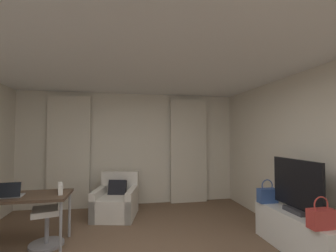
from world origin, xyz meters
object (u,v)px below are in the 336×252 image
object	(u,v)px
tv_console	(299,233)
handbag_primary	(267,195)
desk	(14,200)
desk_chair	(50,218)
armchair	(116,202)
tv_flatscreen	(297,188)
laptop	(9,194)
handbag_secondary	(321,218)

from	to	relation	value
tv_console	handbag_primary	world-z (taller)	handbag_primary
desk	desk_chair	size ratio (longest dim) A/B	1.69
desk_chair	handbag_primary	distance (m)	3.36
armchair	handbag_primary	bearing A→B (deg)	-31.17
tv_flatscreen	handbag_primary	size ratio (longest dim) A/B	2.48
desk	handbag_primary	size ratio (longest dim) A/B	4.03
desk	laptop	size ratio (longest dim) A/B	4.37
armchair	tv_console	world-z (taller)	armchair
handbag_primary	handbag_secondary	distance (m)	1.05
laptop	tv_console	xyz separation A→B (m)	(3.93, -0.79, -0.53)
laptop	tv_console	distance (m)	4.05
laptop	tv_flatscreen	xyz separation A→B (m)	(3.93, -0.77, 0.09)
laptop	handbag_primary	bearing A→B (deg)	-3.82
desk_chair	desk	bearing A→B (deg)	-176.80
desk_chair	armchair	bearing A→B (deg)	49.08
desk	laptop	world-z (taller)	laptop
tv_console	tv_flatscreen	bearing A→B (deg)	90.00
tv_flatscreen	laptop	bearing A→B (deg)	168.86
laptop	handbag_secondary	bearing A→B (deg)	-18.99
desk_chair	tv_console	distance (m)	3.55
desk_chair	tv_console	world-z (taller)	desk_chair
laptop	tv_console	world-z (taller)	laptop
desk_chair	laptop	size ratio (longest dim) A/B	2.59
tv_console	handbag_secondary	distance (m)	0.66
armchair	tv_console	bearing A→B (deg)	-38.38
armchair	tv_flatscreen	size ratio (longest dim) A/B	1.12
armchair	desk	size ratio (longest dim) A/B	0.69
armchair	desk	xyz separation A→B (m)	(-1.40, -1.10, 0.41)
handbag_primary	desk	bearing A→B (deg)	174.74
handbag_primary	laptop	bearing A→B (deg)	176.18
desk	handbag_primary	bearing A→B (deg)	-5.26
tv_flatscreen	handbag_primary	world-z (taller)	tv_flatscreen
desk_chair	handbag_secondary	distance (m)	3.61
tv_flatscreen	handbag_secondary	bearing A→B (deg)	-103.45
desk_chair	handbag_secondary	world-z (taller)	handbag_secondary
handbag_primary	tv_console	bearing A→B (deg)	-78.51
armchair	handbag_primary	world-z (taller)	handbag_primary
tv_console	desk_chair	bearing A→B (deg)	165.14
laptop	handbag_primary	world-z (taller)	laptop
desk	handbag_primary	distance (m)	3.81
tv_flatscreen	handbag_secondary	world-z (taller)	tv_flatscreen
tv_console	handbag_primary	size ratio (longest dim) A/B	3.79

